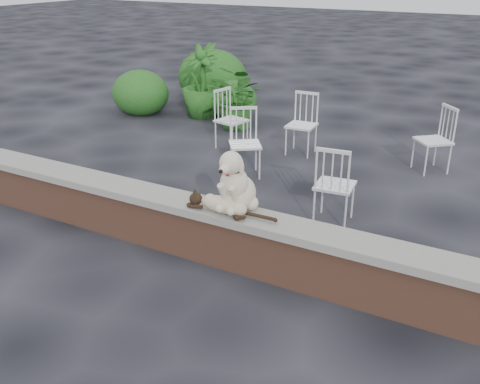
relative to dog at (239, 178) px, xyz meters
The scene contains 13 objects.
ground 1.01m from the dog, 169.74° to the right, with size 60.00×60.00×0.00m, color black.
brick_wall 0.79m from the dog, 169.74° to the right, with size 6.00×0.30×0.50m, color brown.
capstone 0.58m from the dog, 169.74° to the right, with size 6.20×0.40×0.08m, color slate.
dog is the anchor object (origin of this frame).
cat 0.28m from the dog, 118.07° to the right, with size 1.09×0.26×0.19m, color tan, non-canonical shape.
chair_c 1.47m from the dog, 68.42° to the left, with size 0.56×0.56×0.94m, color white, non-canonical shape.
chair_b 3.46m from the dog, 102.69° to the left, with size 0.56×0.56×0.94m, color white, non-canonical shape.
chair_e 3.60m from the dog, 120.97° to the left, with size 0.56×0.56×0.94m, color white, non-canonical shape.
chair_a 2.40m from the dog, 116.97° to the left, with size 0.56×0.56×0.94m, color white, non-canonical shape.
chair_d 3.76m from the dog, 71.73° to the left, with size 0.56×0.56×0.94m, color white, non-canonical shape.
potted_plant_a 4.68m from the dog, 119.01° to the left, with size 1.02×0.89×1.13m, color #224B15.
potted_plant_b 5.52m from the dog, 126.47° to the left, with size 0.77×0.77×1.38m, color #224B15.
shrubbery 6.31m from the dog, 126.88° to the left, with size 2.77×2.69×1.17m.
Camera 1 is at (2.75, -4.03, 2.78)m, focal length 40.22 mm.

